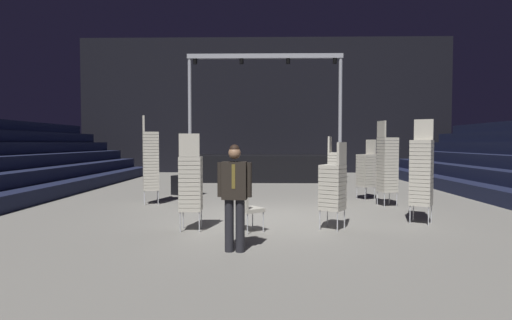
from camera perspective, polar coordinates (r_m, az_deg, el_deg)
ground_plane at (r=10.16m, az=1.22°, el=-8.02°), size 22.00×30.00×0.10m
arena_end_wall at (r=25.09m, az=1.20°, el=7.46°), size 22.00×0.30×8.00m
stage_riser at (r=20.04m, az=1.20°, el=-0.81°), size 7.16×3.51×5.69m
man_with_tie at (r=6.81m, az=-2.95°, el=-4.27°), size 0.57×0.26×1.76m
chair_stack_front_left at (r=13.56m, az=14.80°, el=-1.25°), size 0.60×0.60×1.88m
chair_stack_front_right at (r=12.49m, az=-14.19°, el=-0.01°), size 0.56×0.56×2.56m
chair_stack_mid_left at (r=12.34m, az=10.87°, el=-1.38°), size 0.56×0.56×1.96m
chair_stack_mid_right at (r=9.89m, az=21.65°, el=-1.45°), size 0.60×0.60×2.31m
chair_stack_mid_centre at (r=8.72m, az=10.46°, el=-3.48°), size 0.61×0.61×1.79m
chair_stack_rear_left at (r=12.27m, az=17.47°, el=-0.48°), size 0.54×0.54×2.39m
chair_stack_rear_right at (r=8.57m, az=-8.90°, el=-3.01°), size 0.46×0.46×1.96m
equipment_road_case at (r=14.50m, az=-9.45°, el=-3.41°), size 1.08×0.98×0.66m
loose_chair_near_man at (r=8.37m, az=-1.22°, el=-6.22°), size 0.61×0.61×0.95m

